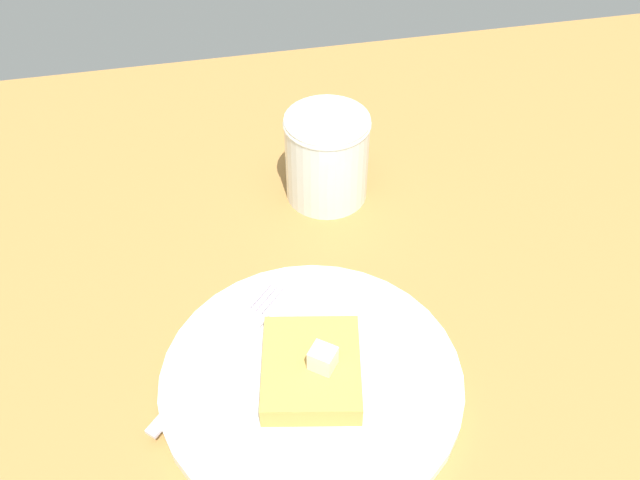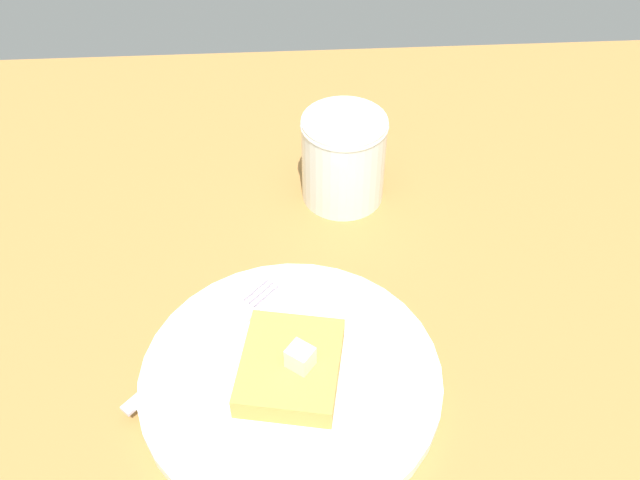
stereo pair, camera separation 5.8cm
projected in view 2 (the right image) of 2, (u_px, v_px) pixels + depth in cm
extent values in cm
cube|color=#A3733A|center=(350.00, 405.00, 54.20)|extent=(99.60, 99.60, 2.81)
cylinder|color=white|center=(291.00, 379.00, 53.53)|extent=(22.68, 22.68, 1.14)
torus|color=gray|center=(291.00, 377.00, 53.41)|extent=(22.68, 22.68, 0.80)
cube|color=gold|center=(290.00, 367.00, 52.44)|extent=(8.63, 9.60, 1.94)
cube|color=#F6ECC8|center=(300.00, 357.00, 50.80)|extent=(2.37, 2.34, 1.77)
cube|color=silver|center=(177.00, 367.00, 53.37)|extent=(7.51, 7.90, 0.36)
cube|color=silver|center=(237.00, 316.00, 56.85)|extent=(3.52, 3.55, 0.36)
cube|color=silver|center=(255.00, 289.00, 58.85)|extent=(2.43, 2.55, 0.36)
cube|color=silver|center=(260.00, 292.00, 58.60)|extent=(2.43, 2.55, 0.36)
cube|color=silver|center=(265.00, 296.00, 58.35)|extent=(2.43, 2.55, 0.36)
cube|color=silver|center=(270.00, 299.00, 58.10)|extent=(2.43, 2.55, 0.36)
cylinder|color=#3C1506|center=(343.00, 171.00, 67.22)|extent=(7.15, 7.15, 5.74)
cylinder|color=silver|center=(343.00, 159.00, 66.18)|extent=(7.78, 7.78, 8.69)
torus|color=silver|center=(345.00, 125.00, 63.43)|extent=(7.97, 7.97, 0.50)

